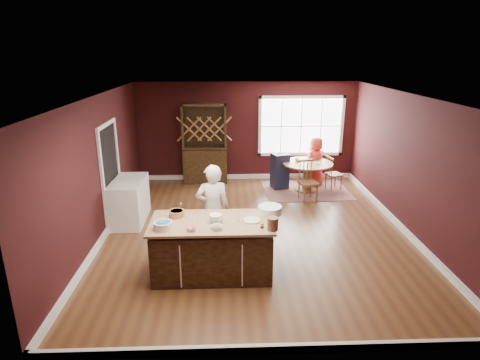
% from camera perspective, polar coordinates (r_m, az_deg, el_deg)
% --- Properties ---
extents(room_shell, '(7.00, 7.00, 7.00)m').
position_cam_1_polar(room_shell, '(7.75, 2.35, 1.91)').
color(room_shell, brown).
rests_on(room_shell, ground).
extents(window, '(2.36, 0.10, 1.66)m').
position_cam_1_polar(window, '(11.27, 8.67, 7.59)').
color(window, white).
rests_on(window, room_shell).
extents(doorway, '(0.08, 1.26, 2.13)m').
position_cam_1_polar(doorway, '(8.72, -17.85, 0.65)').
color(doorway, white).
rests_on(doorway, room_shell).
extents(kitchen_island, '(1.95, 1.02, 0.92)m').
position_cam_1_polar(kitchen_island, '(6.58, -3.96, -9.72)').
color(kitchen_island, black).
rests_on(kitchen_island, ground).
extents(dining_table, '(1.28, 1.28, 0.75)m').
position_cam_1_polar(dining_table, '(10.46, 9.53, 1.30)').
color(dining_table, brown).
rests_on(dining_table, ground).
extents(baker, '(0.64, 0.46, 1.64)m').
position_cam_1_polar(baker, '(7.10, -3.89, -4.18)').
color(baker, silver).
rests_on(baker, ground).
extents(layer_cake, '(0.28, 0.28, 0.11)m').
position_cam_1_polar(layer_cake, '(6.34, -3.47, -5.44)').
color(layer_cake, white).
rests_on(layer_cake, kitchen_island).
extents(bowl_blue, '(0.29, 0.29, 0.11)m').
position_cam_1_polar(bowl_blue, '(6.20, -10.89, -6.34)').
color(bowl_blue, silver).
rests_on(bowl_blue, kitchen_island).
extents(bowl_yellow, '(0.25, 0.25, 0.10)m').
position_cam_1_polar(bowl_yellow, '(6.61, -8.98, -4.71)').
color(bowl_yellow, '#A96F4A').
rests_on(bowl_yellow, kitchen_island).
extents(bowl_pink, '(0.15, 0.15, 0.05)m').
position_cam_1_polar(bowl_pink, '(6.08, -6.99, -6.94)').
color(bowl_pink, white).
rests_on(bowl_pink, kitchen_island).
extents(bowl_olive, '(0.17, 0.17, 0.06)m').
position_cam_1_polar(bowl_olive, '(6.09, -3.34, -6.74)').
color(bowl_olive, silver).
rests_on(bowl_olive, kitchen_island).
extents(drinking_glass, '(0.07, 0.07, 0.13)m').
position_cam_1_polar(drinking_glass, '(6.34, -0.36, -5.31)').
color(drinking_glass, white).
rests_on(drinking_glass, kitchen_island).
extents(dinner_plate, '(0.28, 0.28, 0.02)m').
position_cam_1_polar(dinner_plate, '(6.38, 1.72, -5.72)').
color(dinner_plate, '#FFF2B5').
rests_on(dinner_plate, kitchen_island).
extents(white_tub, '(0.39, 0.39, 0.13)m').
position_cam_1_polar(white_tub, '(6.63, 4.28, -4.27)').
color(white_tub, white).
rests_on(white_tub, kitchen_island).
extents(stoneware_crock, '(0.17, 0.17, 0.20)m').
position_cam_1_polar(stoneware_crock, '(6.05, 4.68, -6.22)').
color(stoneware_crock, '#412A15').
rests_on(stoneware_crock, kitchen_island).
extents(toy_figurine, '(0.05, 0.05, 0.09)m').
position_cam_1_polar(toy_figurine, '(6.12, 3.14, -6.45)').
color(toy_figurine, yellow).
rests_on(toy_figurine, kitchen_island).
extents(rug, '(2.21, 1.73, 0.01)m').
position_cam_1_polar(rug, '(10.62, 9.38, -1.43)').
color(rug, brown).
rests_on(rug, ground).
extents(chair_east, '(0.45, 0.47, 0.90)m').
position_cam_1_polar(chair_east, '(10.72, 13.24, 1.01)').
color(chair_east, brown).
rests_on(chair_east, ground).
extents(chair_south, '(0.51, 0.50, 1.01)m').
position_cam_1_polar(chair_south, '(9.76, 9.69, -0.13)').
color(chair_south, '#9E763F').
rests_on(chair_south, ground).
extents(chair_north, '(0.42, 0.41, 0.92)m').
position_cam_1_polar(chair_north, '(11.24, 10.46, 2.03)').
color(chair_north, olive).
rests_on(chair_north, ground).
extents(seated_woman, '(0.77, 0.72, 1.33)m').
position_cam_1_polar(seated_woman, '(10.90, 10.67, 2.61)').
color(seated_woman, red).
rests_on(seated_woman, ground).
extents(high_chair, '(0.49, 0.49, 0.98)m').
position_cam_1_polar(high_chair, '(10.58, 5.68, 1.40)').
color(high_chair, '#222946').
rests_on(high_chair, ground).
extents(toddler, '(0.18, 0.14, 0.26)m').
position_cam_1_polar(toddler, '(10.60, 5.25, 3.24)').
color(toddler, '#8CA5BF').
rests_on(toddler, high_chair).
extents(table_plate, '(0.20, 0.20, 0.02)m').
position_cam_1_polar(table_plate, '(10.39, 11.05, 2.38)').
color(table_plate, beige).
rests_on(table_plate, dining_table).
extents(table_cup, '(0.14, 0.14, 0.09)m').
position_cam_1_polar(table_cup, '(10.45, 8.10, 2.84)').
color(table_cup, silver).
rests_on(table_cup, dining_table).
extents(hutch, '(1.18, 0.49, 2.17)m').
position_cam_1_polar(hutch, '(10.92, -5.03, 5.18)').
color(hutch, '#432E18').
rests_on(hutch, ground).
extents(washer, '(0.63, 0.61, 0.92)m').
position_cam_1_polar(washer, '(8.53, -15.90, -3.60)').
color(washer, silver).
rests_on(washer, ground).
extents(dryer, '(0.62, 0.60, 0.90)m').
position_cam_1_polar(dryer, '(9.11, -15.00, -2.16)').
color(dryer, white).
rests_on(dryer, ground).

